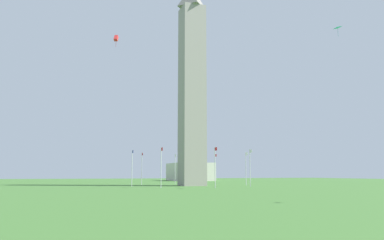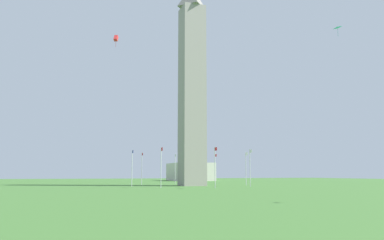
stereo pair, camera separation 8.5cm
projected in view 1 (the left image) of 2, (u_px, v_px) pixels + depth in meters
The scene contains 13 objects.
ground_plane at pixel (192, 186), 81.77m from camera, with size 260.00×260.00×0.00m, color #3D6B2D.
obelisk_monument at pixel (192, 82), 85.25m from camera, with size 5.26×5.26×47.86m.
flagpole_n at pixel (215, 165), 69.66m from camera, with size 1.12×0.14×7.81m.
flagpole_ne at pixel (250, 166), 76.44m from camera, with size 1.12×0.14×7.81m.
flagpole_e at pixel (246, 167), 86.68m from camera, with size 1.12×0.14×7.81m.
flagpole_se at pixel (215, 167), 94.37m from camera, with size 1.12×0.14×7.81m.
flagpole_s at pixel (175, 167), 95.01m from camera, with size 1.12×0.14×7.81m.
flagpole_sw at pixel (142, 167), 88.22m from camera, with size 1.12×0.14×7.81m.
flagpole_w at pixel (132, 166), 77.99m from camera, with size 1.12×0.14×7.81m.
flagpole_nw at pixel (161, 165), 70.30m from camera, with size 1.12×0.14×7.81m.
kite_red_box at pixel (116, 38), 62.18m from camera, with size 1.14×0.94×2.17m.
kite_cyan_diamond at pixel (338, 28), 65.63m from camera, with size 1.25×1.22×1.82m.
distant_building at pixel (190, 172), 142.38m from camera, with size 19.03×14.21×6.76m.
Camera 1 is at (78.55, -26.93, 2.69)m, focal length 34.21 mm.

